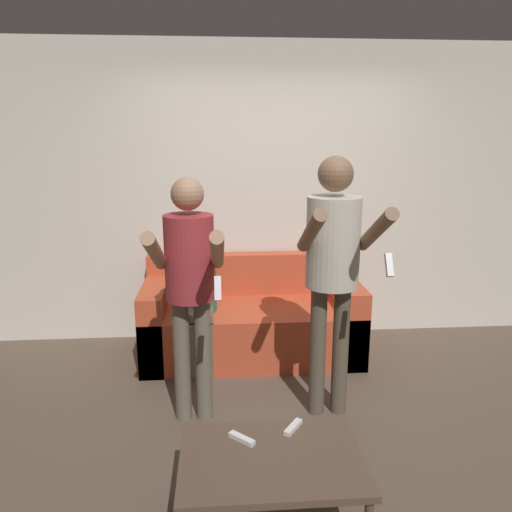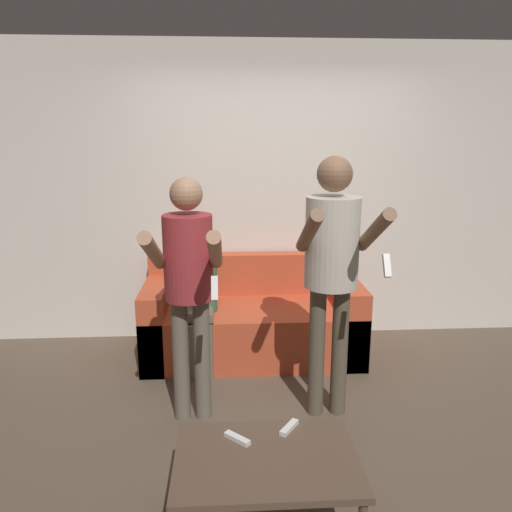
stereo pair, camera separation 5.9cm
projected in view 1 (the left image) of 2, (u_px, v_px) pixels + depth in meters
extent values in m
plane|color=brown|center=(295.00, 419.00, 3.42)|extent=(14.00, 14.00, 0.00)
cube|color=silver|center=(272.00, 195.00, 4.60)|extent=(6.40, 0.06, 2.70)
cube|color=#C64C2D|center=(252.00, 330.00, 4.37)|extent=(1.85, 0.86, 0.46)
cube|color=#C64C2D|center=(249.00, 273.00, 4.61)|extent=(1.85, 0.16, 0.38)
cube|color=#C64C2D|center=(156.00, 321.00, 4.29)|extent=(0.20, 0.86, 0.66)
cube|color=#C64C2D|center=(345.00, 316.00, 4.41)|extent=(0.20, 0.86, 0.66)
cylinder|color=#6B6051|center=(182.00, 360.00, 3.34)|extent=(0.11, 0.11, 0.86)
cylinder|color=#6B6051|center=(203.00, 359.00, 3.35)|extent=(0.11, 0.11, 0.86)
cylinder|color=#9E2D33|center=(189.00, 258.00, 3.18)|extent=(0.32, 0.32, 0.55)
sphere|color=#A87A5B|center=(187.00, 194.00, 3.08)|extent=(0.21, 0.21, 0.21)
cylinder|color=#A87A5B|center=(155.00, 252.00, 2.87)|extent=(0.08, 0.59, 0.35)
cylinder|color=#A87A5B|center=(217.00, 251.00, 2.90)|extent=(0.08, 0.59, 0.35)
cube|color=white|center=(218.00, 288.00, 2.66)|extent=(0.04, 0.08, 0.13)
cylinder|color=brown|center=(318.00, 351.00, 3.40)|extent=(0.11, 0.11, 0.92)
cylinder|color=brown|center=(340.00, 350.00, 3.41)|extent=(0.11, 0.11, 0.92)
cylinder|color=beige|center=(333.00, 242.00, 3.23)|extent=(0.35, 0.35, 0.59)
sphere|color=brown|center=(336.00, 174.00, 3.12)|extent=(0.23, 0.23, 0.23)
cylinder|color=brown|center=(311.00, 232.00, 2.93)|extent=(0.08, 0.56, 0.36)
cylinder|color=brown|center=(376.00, 231.00, 2.96)|extent=(0.08, 0.56, 0.36)
cube|color=white|center=(389.00, 265.00, 2.74)|extent=(0.04, 0.09, 0.13)
cylinder|color=#6B6051|center=(190.00, 352.00, 3.94)|extent=(0.11, 0.11, 0.46)
cylinder|color=#6B6051|center=(207.00, 351.00, 3.95)|extent=(0.11, 0.11, 0.46)
cylinder|color=#6B6051|center=(190.00, 314.00, 4.03)|extent=(0.11, 0.32, 0.11)
cylinder|color=#6B6051|center=(207.00, 314.00, 4.04)|extent=(0.11, 0.32, 0.11)
cylinder|color=#337047|center=(198.00, 282.00, 4.14)|extent=(0.30, 0.30, 0.50)
sphere|color=tan|center=(197.00, 238.00, 4.05)|extent=(0.21, 0.21, 0.21)
cube|color=brown|center=(272.00, 460.00, 2.40)|extent=(0.88, 0.62, 0.04)
cylinder|color=brown|center=(191.00, 464.00, 2.67)|extent=(0.04, 0.04, 0.36)
cylinder|color=brown|center=(339.00, 457.00, 2.73)|extent=(0.04, 0.04, 0.36)
cube|color=white|center=(242.00, 439.00, 2.51)|extent=(0.13, 0.13, 0.02)
cube|color=white|center=(293.00, 427.00, 2.61)|extent=(0.12, 0.14, 0.02)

